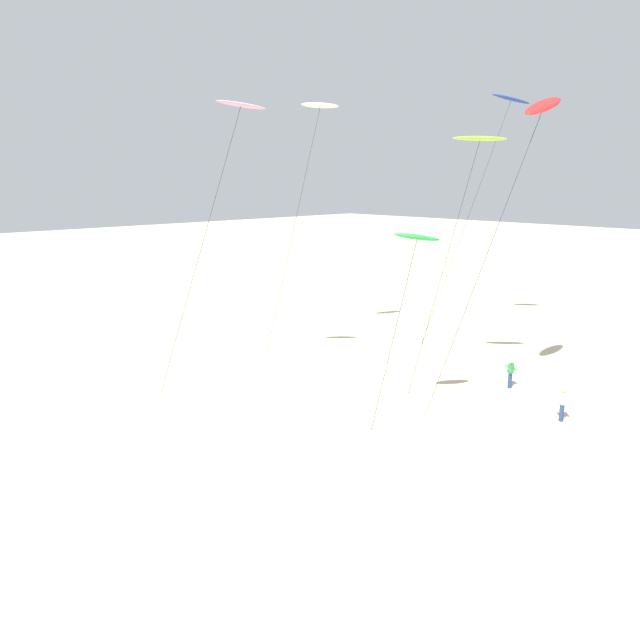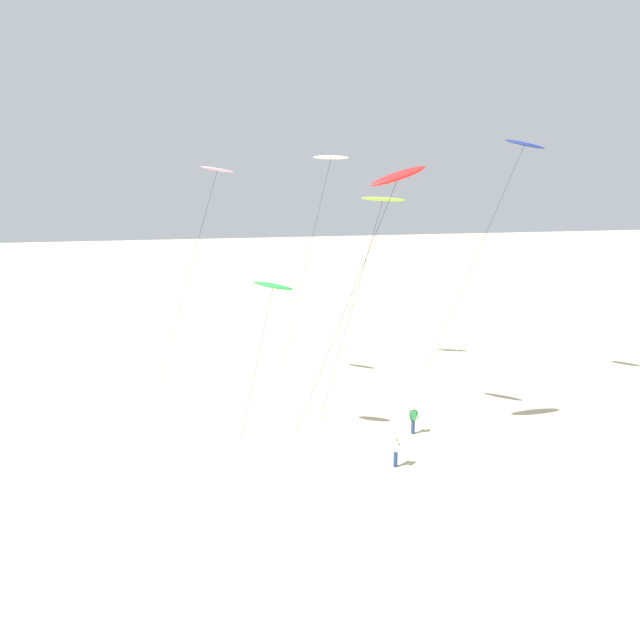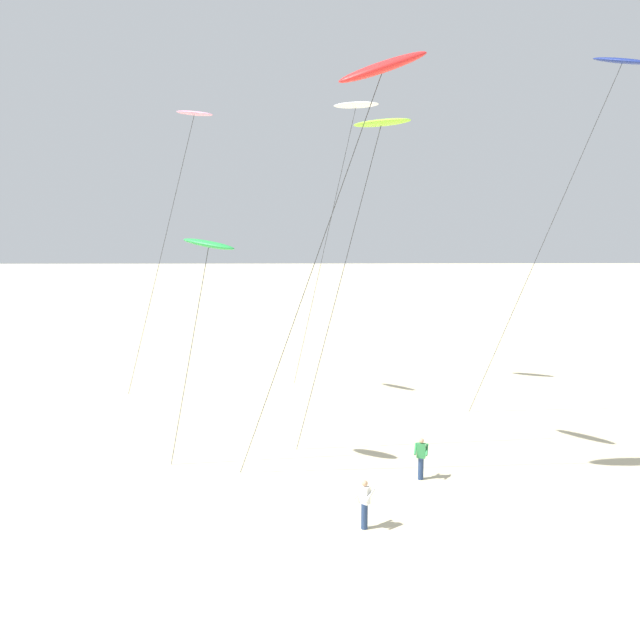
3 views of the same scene
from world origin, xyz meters
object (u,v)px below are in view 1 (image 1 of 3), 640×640
Objects in this scene: kite_lime at (479,141)px; kite_green at (417,238)px; kite_white at (320,108)px; kite_red at (543,107)px; kite_flyer_middle at (562,404)px; kite_flyer_nearest at (510,373)px; kite_navy at (510,102)px; kite_pink at (239,109)px.

kite_green is (-6.64, -1.12, -4.59)m from kite_lime.
kite_white is 16.24m from kite_green.
kite_red reaches higher than kite_lime.
kite_red reaches higher than kite_flyer_middle.
kite_flyer_nearest is at bearing -82.82° from kite_white.
kite_navy is at bearing 17.77° from kite_green.
kite_white reaches higher than kite_flyer_middle.
kite_green is 20.53m from kite_navy.
kite_green is 5.65× the size of kite_flyer_nearest.
kite_navy is (11.39, 4.66, 3.34)m from kite_lime.
kite_flyer_nearest is at bearing -46.85° from kite_pink.
kite_navy is 20.01m from kite_flyer_nearest.
kite_pink is at bearing 133.15° from kite_flyer_nearest.
kite_lime is at bearing -157.76° from kite_navy.
kite_flyer_middle is (-0.98, -6.15, -12.77)m from kite_lime.
kite_red is 9.49× the size of kite_flyer_nearest.
kite_lime is 0.79× the size of kite_navy.
kite_lime reaches higher than kite_flyer_nearest.
kite_lime is 13.02m from kite_flyer_nearest.
kite_lime is at bearing 127.86° from kite_flyer_nearest.
kite_flyer_nearest is (8.20, -0.88, -8.18)m from kite_green.
kite_pink is 1.68× the size of kite_green.
kite_navy reaches higher than kite_white.
kite_red is 14.42m from kite_navy.
kite_pink is 1.00× the size of kite_red.
kite_white reaches higher than kite_pink.
kite_lime is 14.21m from kite_flyer_middle.
kite_navy is (11.72, 8.17, 1.97)m from kite_red.
kite_navy reaches higher than kite_pink.
kite_red is at bearing 76.27° from kite_flyer_middle.
kite_navy is (18.03, 5.78, 7.93)m from kite_green.
kite_flyer_nearest is at bearing -6.13° from kite_green.
kite_flyer_middle is at bearing -92.48° from kite_white.
kite_green is 0.59× the size of kite_red.
kite_green is 11.61m from kite_flyer_nearest.
kite_flyer_nearest is at bearing 38.53° from kite_red.
kite_lime is 8.37× the size of kite_flyer_nearest.
kite_white is at bearing 90.96° from kite_lime.
kite_navy reaches higher than kite_red.
kite_red is at bearing -90.51° from kite_white.
kite_white reaches higher than kite_red.
kite_pink reaches higher than kite_lime.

